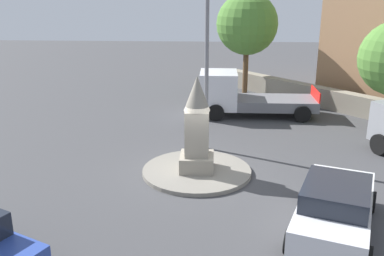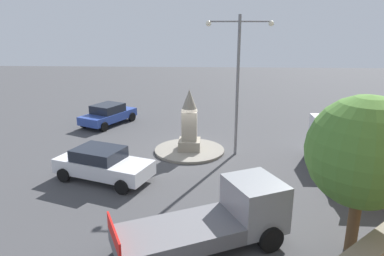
% 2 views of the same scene
% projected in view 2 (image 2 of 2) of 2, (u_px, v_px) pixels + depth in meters
% --- Properties ---
extents(ground_plane, '(80.00, 80.00, 0.00)m').
position_uv_depth(ground_plane, '(189.00, 152.00, 20.08)').
color(ground_plane, '#424244').
extents(traffic_island, '(3.92, 3.92, 0.15)m').
position_uv_depth(traffic_island, '(189.00, 150.00, 20.06)').
color(traffic_island, gray).
rests_on(traffic_island, ground).
extents(monument, '(1.19, 1.19, 3.41)m').
position_uv_depth(monument, '(189.00, 122.00, 19.59)').
color(monument, gray).
rests_on(monument, traffic_island).
extents(streetlamp, '(3.40, 0.28, 7.40)m').
position_uv_depth(streetlamp, '(238.00, 72.00, 18.41)').
color(streetlamp, slate).
rests_on(streetlamp, ground).
extents(car_white_parked_left, '(4.82, 3.24, 1.51)m').
position_uv_depth(car_white_parked_left, '(103.00, 164.00, 16.30)').
color(car_white_parked_left, silver).
rests_on(car_white_parked_left, ground).
extents(car_blue_approaching, '(3.51, 4.60, 1.46)m').
position_uv_depth(car_blue_approaching, '(108.00, 114.00, 25.25)').
color(car_blue_approaching, '#2D479E').
rests_on(car_blue_approaching, ground).
extents(truck_white_passing, '(2.46, 5.95, 2.27)m').
position_uv_depth(truck_white_passing, '(341.00, 148.00, 17.52)').
color(truck_white_passing, silver).
rests_on(truck_white_passing, ground).
extents(truck_grey_near_island, '(5.80, 4.09, 2.02)m').
position_uv_depth(truck_grey_near_island, '(219.00, 218.00, 11.44)').
color(truck_grey_near_island, gray).
rests_on(truck_grey_near_island, ground).
extents(tree_near_wall, '(3.40, 3.40, 5.03)m').
position_uv_depth(tree_near_wall, '(364.00, 152.00, 10.46)').
color(tree_near_wall, brown).
rests_on(tree_near_wall, ground).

